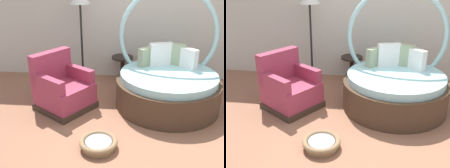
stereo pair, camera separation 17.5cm
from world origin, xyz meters
TOP-DOWN VIEW (x-y plane):
  - ground_plane at (0.00, 0.00)m, footprint 8.00×8.00m
  - back_wall at (0.00, 2.22)m, footprint 8.00×0.12m
  - round_daybed at (0.31, 0.91)m, footprint 1.74×1.74m
  - red_armchair at (-1.44, 0.61)m, footprint 1.11×1.11m
  - pet_basket at (-0.69, -0.48)m, footprint 0.51×0.51m
  - side_table at (-0.51, 1.92)m, footprint 0.44×0.44m
  - floor_lamp at (-1.32, 1.77)m, footprint 0.40×0.40m

SIDE VIEW (x-z plane):
  - ground_plane at x=0.00m, z-range -0.02..0.00m
  - pet_basket at x=-0.69m, z-range 0.01..0.14m
  - red_armchair at x=-1.44m, z-range -0.14..0.80m
  - round_daybed at x=0.31m, z-range -0.58..1.38m
  - side_table at x=-0.51m, z-range 0.17..0.69m
  - back_wall at x=0.00m, z-range 0.00..2.85m
  - floor_lamp at x=-1.32m, z-range 0.62..2.44m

